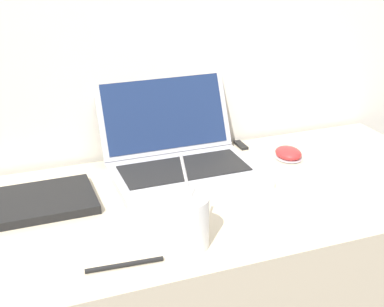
{
  "coord_description": "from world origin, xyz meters",
  "views": [
    {
      "loc": [
        -0.42,
        -0.75,
        1.36
      ],
      "look_at": [
        -0.01,
        0.35,
        0.86
      ],
      "focal_mm": 50.0,
      "sensor_mm": 36.0,
      "label": 1
    }
  ],
  "objects_px": {
    "usb_stick": "(241,145)",
    "pen": "(125,265)",
    "laptop": "(178,150)",
    "drink_cup": "(187,221)",
    "computer_mouse": "(288,154)",
    "external_keyboard": "(1,208)"
  },
  "relations": [
    {
      "from": "computer_mouse",
      "to": "external_keyboard",
      "type": "distance_m",
      "value": 0.75
    },
    {
      "from": "drink_cup",
      "to": "computer_mouse",
      "type": "relative_size",
      "value": 2.38
    },
    {
      "from": "laptop",
      "to": "computer_mouse",
      "type": "height_order",
      "value": "laptop"
    },
    {
      "from": "computer_mouse",
      "to": "pen",
      "type": "bearing_deg",
      "value": -148.44
    },
    {
      "from": "computer_mouse",
      "to": "usb_stick",
      "type": "xyz_separation_m",
      "value": [
        -0.09,
        0.12,
        -0.01
      ]
    },
    {
      "from": "external_keyboard",
      "to": "usb_stick",
      "type": "distance_m",
      "value": 0.68
    },
    {
      "from": "laptop",
      "to": "pen",
      "type": "distance_m",
      "value": 0.45
    },
    {
      "from": "drink_cup",
      "to": "usb_stick",
      "type": "height_order",
      "value": "drink_cup"
    },
    {
      "from": "drink_cup",
      "to": "computer_mouse",
      "type": "height_order",
      "value": "drink_cup"
    },
    {
      "from": "laptop",
      "to": "usb_stick",
      "type": "bearing_deg",
      "value": 20.32
    },
    {
      "from": "laptop",
      "to": "computer_mouse",
      "type": "relative_size",
      "value": 4.16
    },
    {
      "from": "laptop",
      "to": "pen",
      "type": "xyz_separation_m",
      "value": [
        -0.24,
        -0.37,
        -0.05
      ]
    },
    {
      "from": "external_keyboard",
      "to": "usb_stick",
      "type": "relative_size",
      "value": 6.93
    },
    {
      "from": "drink_cup",
      "to": "external_keyboard",
      "type": "height_order",
      "value": "drink_cup"
    },
    {
      "from": "laptop",
      "to": "usb_stick",
      "type": "relative_size",
      "value": 6.03
    },
    {
      "from": "computer_mouse",
      "to": "pen",
      "type": "height_order",
      "value": "computer_mouse"
    },
    {
      "from": "drink_cup",
      "to": "computer_mouse",
      "type": "bearing_deg",
      "value": 36.87
    },
    {
      "from": "laptop",
      "to": "pen",
      "type": "bearing_deg",
      "value": -122.51
    },
    {
      "from": "usb_stick",
      "to": "pen",
      "type": "height_order",
      "value": "pen"
    },
    {
      "from": "external_keyboard",
      "to": "laptop",
      "type": "bearing_deg",
      "value": 9.46
    },
    {
      "from": "external_keyboard",
      "to": "drink_cup",
      "type": "bearing_deg",
      "value": -38.71
    },
    {
      "from": "usb_stick",
      "to": "pen",
      "type": "distance_m",
      "value": 0.65
    }
  ]
}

